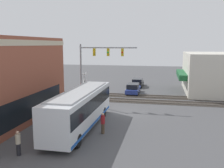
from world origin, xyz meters
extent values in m
plane|color=#4C4C4F|center=(0.00, 0.00, 0.00)|extent=(120.00, 120.00, 0.00)
cube|color=beige|center=(-6.55, 7.65, 7.42)|extent=(17.74, 0.36, 0.50)
cube|color=black|center=(-6.55, 7.55, 1.70)|extent=(14.73, 0.12, 2.20)
cube|color=beige|center=(14.65, -11.51, 3.00)|extent=(12.82, 8.02, 6.01)
cube|color=#19592D|center=(14.65, -6.95, 2.60)|extent=(8.98, 1.20, 0.80)
cube|color=silver|center=(-5.46, 2.80, 1.84)|extent=(11.72, 2.55, 2.84)
cube|color=black|center=(-5.46, 2.80, 2.27)|extent=(11.49, 2.59, 1.19)
cube|color=#194CA5|center=(-5.46, 2.80, 0.59)|extent=(11.49, 2.58, 0.24)
cube|color=#A5A8AA|center=(-5.46, 2.80, 3.32)|extent=(9.97, 2.17, 0.12)
cylinder|color=black|center=(-1.80, 2.80, 0.50)|extent=(1.00, 2.57, 1.00)
cylinder|color=black|center=(-9.53, 2.80, 0.50)|extent=(1.00, 2.57, 1.00)
cylinder|color=gray|center=(3.58, 5.79, 3.65)|extent=(0.20, 0.20, 7.31)
cylinder|color=gray|center=(3.58, 2.36, 6.91)|extent=(0.16, 6.87, 0.16)
cube|color=gold|center=(3.58, 4.07, 6.36)|extent=(0.30, 0.27, 0.90)
sphere|color=yellow|center=(3.42, 4.07, 6.36)|extent=(0.20, 0.20, 0.20)
cube|color=gold|center=(3.58, 2.36, 6.36)|extent=(0.30, 0.27, 0.90)
sphere|color=green|center=(3.42, 2.36, 6.36)|extent=(0.20, 0.20, 0.20)
cube|color=gold|center=(3.58, 0.64, 6.36)|extent=(0.30, 0.27, 0.90)
sphere|color=red|center=(3.42, 0.64, 6.36)|extent=(0.20, 0.20, 0.20)
cylinder|color=gray|center=(4.46, 5.62, 1.80)|extent=(0.14, 0.14, 3.60)
cube|color=white|center=(4.46, 5.62, 3.10)|extent=(1.41, 0.06, 1.41)
cube|color=white|center=(4.46, 5.62, 3.10)|extent=(1.41, 0.06, 1.41)
cylinder|color=#38383A|center=(4.46, 5.62, 2.30)|extent=(0.08, 0.90, 0.08)
sphere|color=red|center=(4.41, 5.17, 2.30)|extent=(0.28, 0.28, 0.28)
sphere|color=red|center=(4.41, 6.07, 2.30)|extent=(0.28, 0.28, 0.28)
cube|color=#332D28|center=(6.00, 0.00, 0.01)|extent=(2.60, 60.00, 0.03)
cube|color=#6B6056|center=(5.28, 0.00, 0.07)|extent=(0.07, 60.00, 0.15)
cube|color=#6B6056|center=(6.72, 0.00, 0.07)|extent=(0.07, 60.00, 0.15)
cube|color=#332D28|center=(9.20, 0.00, 0.01)|extent=(2.60, 60.00, 0.03)
cube|color=#6B6056|center=(8.48, 0.00, 0.07)|extent=(0.07, 60.00, 0.15)
cube|color=#6B6056|center=(9.92, 0.00, 0.07)|extent=(0.07, 60.00, 0.15)
cube|color=navy|center=(11.04, 0.20, 0.55)|extent=(4.75, 1.80, 0.59)
cube|color=black|center=(10.80, 0.20, 1.19)|extent=(2.61, 1.62, 0.69)
cylinder|color=black|center=(12.51, 0.20, 0.32)|extent=(0.64, 1.82, 0.64)
cylinder|color=black|center=(9.57, 0.20, 0.32)|extent=(0.64, 1.82, 0.64)
cube|color=black|center=(17.48, 0.20, 0.52)|extent=(4.82, 1.80, 0.52)
cube|color=black|center=(17.24, 0.20, 1.10)|extent=(2.65, 1.62, 0.64)
cylinder|color=black|center=(18.98, 0.20, 0.32)|extent=(0.64, 1.82, 0.64)
cylinder|color=black|center=(15.99, 0.20, 0.32)|extent=(0.64, 1.82, 0.64)
cylinder|color=#473828|center=(-6.42, 0.58, 0.42)|extent=(0.28, 0.28, 0.84)
cylinder|color=maroon|center=(-6.42, 0.58, 1.19)|extent=(0.34, 0.34, 0.70)
sphere|color=tan|center=(-6.42, 0.58, 1.65)|extent=(0.23, 0.23, 0.23)
cylinder|color=black|center=(-11.53, 5.08, 0.40)|extent=(0.28, 0.28, 0.80)
cylinder|color=#B2A58C|center=(-11.53, 5.08, 1.14)|extent=(0.34, 0.34, 0.67)
sphere|color=tan|center=(-11.53, 5.08, 1.58)|extent=(0.22, 0.22, 0.22)
camera|label=1|loc=(-25.57, -4.17, 7.29)|focal=40.00mm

